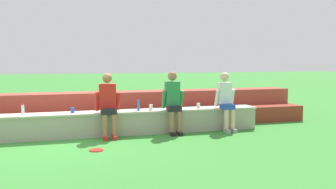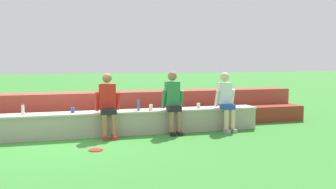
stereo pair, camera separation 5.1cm
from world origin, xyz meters
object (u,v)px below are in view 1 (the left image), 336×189
person_center (226,99)px  plastic_cup_left_end (151,107)px  person_far_left (108,103)px  person_left_of_center (173,101)px  water_bottle_mid_right (139,105)px  plastic_cup_right_end (198,105)px  plastic_cup_middle (73,110)px  frisbee (96,150)px  water_bottle_near_right (23,110)px

person_center → plastic_cup_left_end: 1.81m
person_far_left → person_left_of_center: bearing=-0.4°
person_far_left → person_center: person_far_left is taller
water_bottle_mid_right → person_left_of_center: bearing=-14.6°
plastic_cup_right_end → person_left_of_center: bearing=-159.8°
plastic_cup_middle → plastic_cup_right_end: 2.93m
plastic_cup_right_end → person_center: bearing=-22.5°
person_left_of_center → frisbee: 2.26m
person_center → water_bottle_mid_right: 2.10m
person_far_left → frisbee: (-0.35, -1.09, -0.74)m
water_bottle_mid_right → frisbee: (-1.06, -1.28, -0.66)m
water_bottle_near_right → person_far_left: bearing=-8.4°
water_bottle_near_right → plastic_cup_middle: 1.01m
water_bottle_near_right → frisbee: (1.40, -1.35, -0.63)m
person_center → water_bottle_mid_right: bearing=174.8°
frisbee → plastic_cup_middle: bearing=106.2°
person_left_of_center → plastic_cup_middle: bearing=173.7°
person_left_of_center → plastic_cup_right_end: 0.78m
person_far_left → water_bottle_near_right: size_ratio=6.12×
plastic_cup_middle → frisbee: size_ratio=0.43×
frisbee → water_bottle_mid_right: bearing=50.3°
person_left_of_center → person_far_left: bearing=179.6°
plastic_cup_left_end → plastic_cup_right_end: size_ratio=1.07×
person_center → plastic_cup_middle: (-3.54, 0.23, -0.16)m
person_far_left → plastic_cup_right_end: bearing=6.5°
person_center → frisbee: size_ratio=5.23×
person_left_of_center → plastic_cup_middle: 2.24m
person_far_left → plastic_cup_left_end: size_ratio=11.03×
person_far_left → water_bottle_mid_right: bearing=14.9°
water_bottle_near_right → plastic_cup_right_end: 3.94m
person_left_of_center → frisbee: (-1.83, -1.08, -0.75)m
person_left_of_center → plastic_cup_left_end: person_left_of_center is taller
water_bottle_mid_right → person_far_left: bearing=-165.1°
water_bottle_mid_right → frisbee: water_bottle_mid_right is taller
water_bottle_near_right → plastic_cup_left_end: water_bottle_near_right is taller
water_bottle_mid_right → frisbee: size_ratio=1.04×
water_bottle_near_right → person_center: bearing=-3.3°
person_far_left → water_bottle_mid_right: (0.71, 0.19, -0.09)m
person_center → plastic_cup_left_end: (-1.80, 0.19, -0.15)m
plastic_cup_middle → water_bottle_mid_right: bearing=-1.8°
water_bottle_near_right → plastic_cup_left_end: size_ratio=1.80×
person_left_of_center → water_bottle_near_right: 3.24m
plastic_cup_left_end → frisbee: bearing=-136.5°
person_center → plastic_cup_left_end: size_ratio=10.97×
frisbee → plastic_cup_left_end: bearing=43.5°
person_center → water_bottle_mid_right: (-2.09, 0.19, -0.08)m
plastic_cup_left_end → plastic_cup_middle: bearing=178.5°
plastic_cup_middle → plastic_cup_right_end: (2.93, 0.02, 0.00)m
person_left_of_center → water_bottle_near_right: (-3.23, 0.27, -0.12)m
person_left_of_center → person_center: person_left_of_center is taller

